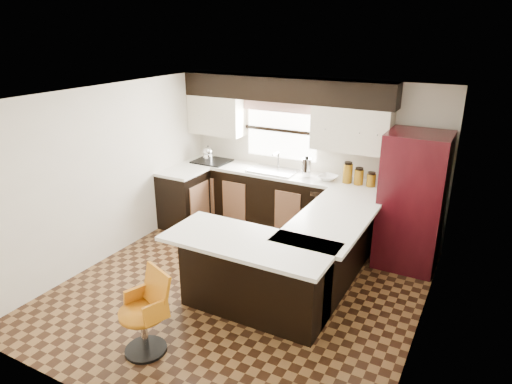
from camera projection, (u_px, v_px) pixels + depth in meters
The scene contains 30 objects.
floor at pixel (241, 288), 5.76m from camera, with size 4.40×4.40×0.00m, color #49301A.
ceiling at pixel (239, 96), 4.94m from camera, with size 4.40×4.40×0.00m, color silver.
wall_back at pixel (310, 155), 7.17m from camera, with size 4.40×4.40×0.00m, color beige.
wall_front at pixel (98, 290), 3.53m from camera, with size 4.40×4.40×0.00m, color beige.
wall_left at pixel (109, 174), 6.28m from camera, with size 4.40×4.40×0.00m, color beige.
wall_right at pixel (428, 236), 4.42m from camera, with size 4.40×4.40×0.00m, color beige.
base_cab_back at pixel (276, 201), 7.38m from camera, with size 3.30×0.60×0.90m, color black.
base_cab_left at pixel (184, 199), 7.44m from camera, with size 0.60×0.70×0.90m, color black.
counter_back at pixel (276, 173), 7.22m from camera, with size 3.30×0.60×0.04m, color silver.
counter_left at pixel (182, 172), 7.28m from camera, with size 0.60×0.70×0.04m, color silver.
soffit at pixel (284, 89), 6.85m from camera, with size 3.40×0.35×0.36m, color black.
upper_cab_left at pixel (217, 115), 7.57m from camera, with size 0.94×0.35×0.64m, color beige.
upper_cab_right at pixel (352, 129), 6.54m from camera, with size 1.14×0.35×0.64m, color beige.
window_pane at pixel (282, 130), 7.25m from camera, with size 1.20×0.02×0.90m, color white.
valance at pixel (281, 106), 7.09m from camera, with size 1.30×0.06×0.18m, color #D19B93.
sink at pixel (273, 171), 7.21m from camera, with size 0.75×0.45×0.03m, color #B2B2B7.
dishwasher at pixel (328, 220), 6.71m from camera, with size 0.58×0.03×0.78m, color black.
cooktop at pixel (212, 161), 7.72m from camera, with size 0.58×0.50×0.03m, color black.
peninsula_long at pixel (328, 252), 5.73m from camera, with size 0.60×1.95×0.90m, color black.
peninsula_return at pixel (254, 277), 5.15m from camera, with size 1.65×0.60×0.90m, color black.
counter_pen_long at pixel (334, 218), 5.54m from camera, with size 0.84×1.95×0.04m, color silver.
counter_pen_return at pixel (249, 242), 4.92m from camera, with size 1.89×0.84×0.04m, color silver.
refrigerator at pixel (412, 201), 6.07m from camera, with size 0.79×0.76×1.85m, color #35080E.
bar_chair at pixel (142, 315), 4.51m from camera, with size 0.46×0.46×0.87m, color #BC6A10, non-canonical shape.
kettle at pixel (208, 153), 7.71m from camera, with size 0.18×0.18×0.25m, color silver, non-canonical shape.
percolator at pixel (306, 168), 6.93m from camera, with size 0.14×0.14×0.28m, color silver.
mixing_bowl at pixel (328, 178), 6.81m from camera, with size 0.28×0.28×0.07m, color white.
canister_large at pixel (348, 173), 6.67m from camera, with size 0.14×0.14×0.28m, color #81580E.
canister_med at pixel (359, 177), 6.60m from camera, with size 0.13×0.13×0.22m, color #81580E.
canister_small at pixel (371, 180), 6.53m from camera, with size 0.13×0.13×0.18m, color #81580E.
Camera 1 is at (2.53, -4.31, 3.13)m, focal length 32.00 mm.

